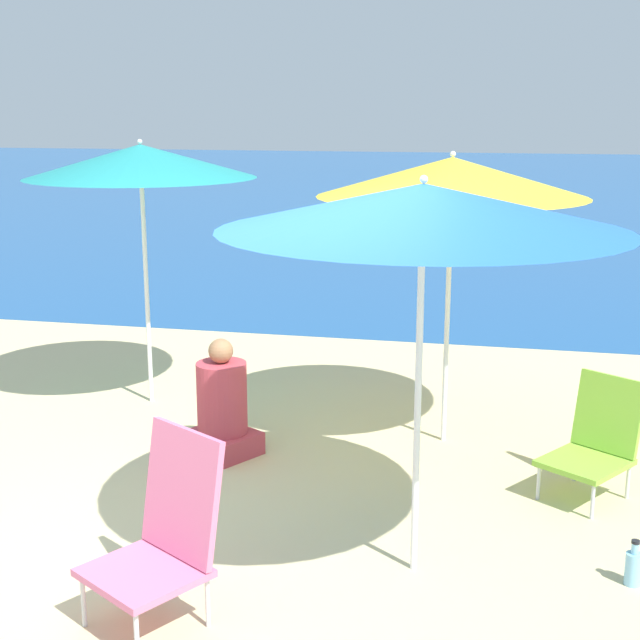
# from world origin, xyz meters

# --- Properties ---
(ground_plane) EXTENTS (60.00, 60.00, 0.00)m
(ground_plane) POSITION_xyz_m (0.00, 0.00, 0.00)
(ground_plane) COLOR beige
(sea_water) EXTENTS (60.00, 40.00, 0.01)m
(sea_water) POSITION_xyz_m (0.00, 24.79, 0.00)
(sea_water) COLOR #1E5699
(sea_water) RESTS_ON ground
(beach_umbrella_teal) EXTENTS (1.84, 1.84, 2.17)m
(beach_umbrella_teal) POSITION_xyz_m (-1.35, 2.40, 2.00)
(beach_umbrella_teal) COLOR white
(beach_umbrella_teal) RESTS_ON ground
(beach_umbrella_blue) EXTENTS (2.05, 2.05, 2.10)m
(beach_umbrella_blue) POSITION_xyz_m (1.14, 0.08, 1.94)
(beach_umbrella_blue) COLOR white
(beach_umbrella_blue) RESTS_ON ground
(beach_umbrella_yellow) EXTENTS (1.90, 1.90, 2.12)m
(beach_umbrella_yellow) POSITION_xyz_m (1.14, 2.02, 1.94)
(beach_umbrella_yellow) COLOR white
(beach_umbrella_yellow) RESTS_ON ground
(beach_chair_pink) EXTENTS (0.72, 0.73, 0.92)m
(beach_chair_pink) POSITION_xyz_m (0.03, -0.63, 0.46)
(beach_chair_pink) COLOR silver
(beach_chair_pink) RESTS_ON ground
(beach_chair_lime) EXTENTS (0.68, 0.71, 0.76)m
(beach_chair_lime) POSITION_xyz_m (2.15, 1.28, 0.37)
(beach_chair_lime) COLOR silver
(beach_chair_lime) RESTS_ON ground
(person_seated_near) EXTENTS (0.60, 0.57, 0.85)m
(person_seated_near) POSITION_xyz_m (-0.38, 1.42, 0.34)
(person_seated_near) COLOR #BF3F4C
(person_seated_near) RESTS_ON ground
(water_bottle) EXTENTS (0.09, 0.09, 0.25)m
(water_bottle) POSITION_xyz_m (2.27, 0.16, 0.10)
(water_bottle) COLOR #8CCCEA
(water_bottle) RESTS_ON ground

